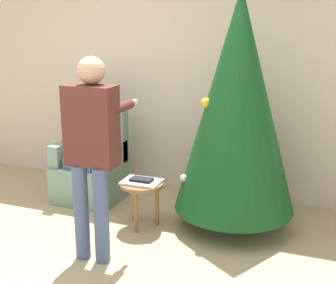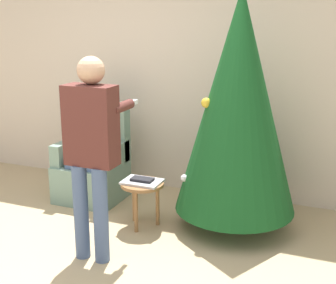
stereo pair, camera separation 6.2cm
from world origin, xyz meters
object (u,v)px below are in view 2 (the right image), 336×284
(person_standing, at_px, (92,142))
(side_stool, at_px, (142,189))
(person_seated, at_px, (91,140))
(armchair, at_px, (94,166))
(christmas_tree, at_px, (238,103))

(person_standing, bearing_deg, side_stool, 79.63)
(person_standing, bearing_deg, person_seated, 121.89)
(person_standing, bearing_deg, armchair, 121.19)
(person_standing, distance_m, side_stool, 0.91)
(christmas_tree, distance_m, person_standing, 1.35)
(christmas_tree, distance_m, side_stool, 1.19)
(christmas_tree, xyz_separation_m, armchair, (-1.60, 0.15, -0.83))
(person_standing, height_order, side_stool, person_standing)
(christmas_tree, bearing_deg, armchair, 174.71)
(person_seated, bearing_deg, person_standing, -58.11)
(armchair, bearing_deg, christmas_tree, -5.29)
(armchair, relative_size, person_standing, 0.63)
(christmas_tree, bearing_deg, side_stool, -158.94)
(armchair, xyz_separation_m, side_stool, (0.79, -0.46, 0.00))
(christmas_tree, relative_size, side_stool, 5.04)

